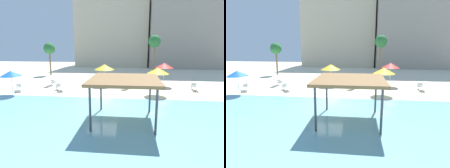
{
  "view_description": "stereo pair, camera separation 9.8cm",
  "coord_description": "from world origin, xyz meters",
  "views": [
    {
      "loc": [
        2.46,
        -15.03,
        4.88
      ],
      "look_at": [
        0.6,
        2.0,
        1.3
      ],
      "focal_mm": 29.15,
      "sensor_mm": 36.0,
      "label": 1
    },
    {
      "loc": [
        2.56,
        -15.02,
        4.88
      ],
      "look_at": [
        0.6,
        2.0,
        1.3
      ],
      "focal_mm": 29.15,
      "sensor_mm": 36.0,
      "label": 2
    }
  ],
  "objects": [
    {
      "name": "lounge_chair_3",
      "position": [
        -10.02,
        3.47,
        0.33
      ],
      "size": [
        1.46,
        1.95,
        0.74
      ],
      "rotation": [
        0.0,
        0.0,
        -1.05
      ],
      "color": "white",
      "rests_on": "ground"
    },
    {
      "name": "lounge_chair_5",
      "position": [
        1.92,
        5.6,
        0.33
      ],
      "size": [
        1.36,
        1.97,
        0.74
      ],
      "rotation": [
        0.0,
        0.0,
        -2.02
      ],
      "color": "white",
      "rests_on": "ground"
    },
    {
      "name": "ground_plane",
      "position": [
        0.0,
        0.0,
        0.0
      ],
      "size": [
        80.0,
        80.0,
        0.0
      ],
      "primitive_type": "plane",
      "color": "beige"
    },
    {
      "name": "palm_tree_0",
      "position": [
        -11.55,
        15.04,
        4.38
      ],
      "size": [
        1.9,
        1.9,
        5.44
      ],
      "color": "brown",
      "rests_on": "ground"
    },
    {
      "name": "beach_umbrella_blue_3",
      "position": [
        -9.56,
        1.73,
        2.2
      ],
      "size": [
        2.04,
        2.04,
        2.48
      ],
      "color": "silver",
      "rests_on": "ground"
    },
    {
      "name": "beach_umbrella_yellow_1",
      "position": [
        -0.96,
        7.45,
        2.31
      ],
      "size": [
        2.46,
        2.46,
        2.65
      ],
      "color": "silver",
      "rests_on": "ground"
    },
    {
      "name": "palm_tree_1",
      "position": [
        5.83,
        14.0,
        5.43
      ],
      "size": [
        1.9,
        1.9,
        6.54
      ],
      "color": "brown",
      "rests_on": "ground"
    },
    {
      "name": "lounge_chair_1",
      "position": [
        -5.54,
        4.12,
        0.33
      ],
      "size": [
        1.55,
        1.91,
        0.74
      ],
      "rotation": [
        0.0,
        0.0,
        -0.99
      ],
      "color": "white",
      "rests_on": "ground"
    },
    {
      "name": "shade_pavilion",
      "position": [
        2.01,
        -3.62,
        2.7
      ],
      "size": [
        4.38,
        4.38,
        2.87
      ],
      "color": "#42474C",
      "rests_on": "ground"
    },
    {
      "name": "beach_umbrella_yellow_0",
      "position": [
        5.09,
        3.55,
        2.45
      ],
      "size": [
        2.17,
        2.17,
        2.75
      ],
      "color": "silver",
      "rests_on": "ground"
    },
    {
      "name": "lagoon_water",
      "position": [
        0.0,
        -5.25,
        0.02
      ],
      "size": [
        44.0,
        13.5,
        0.04
      ],
      "primitive_type": "cube",
      "color": "#7AB7C1",
      "rests_on": "ground"
    },
    {
      "name": "beach_umbrella_red_2",
      "position": [
        6.43,
        7.86,
        2.55
      ],
      "size": [
        2.23,
        2.23,
        2.86
      ],
      "color": "silver",
      "rests_on": "ground"
    },
    {
      "name": "lounge_chair_2",
      "position": [
        -7.58,
        6.18,
        0.33
      ],
      "size": [
        0.93,
        1.97,
        0.74
      ],
      "rotation": [
        0.0,
        0.0,
        -1.75
      ],
      "color": "white",
      "rests_on": "ground"
    },
    {
      "name": "hotel_block_1",
      "position": [
        15.6,
        30.25,
        10.93
      ],
      "size": [
        18.59,
        10.46,
        21.87
      ],
      "primitive_type": "cube",
      "color": "#9E9384",
      "rests_on": "ground"
    },
    {
      "name": "hotel_block_0",
      "position": [
        -2.51,
        32.09,
        7.9
      ],
      "size": [
        16.95,
        10.28,
        15.8
      ],
      "primitive_type": "cube",
      "color": "beige",
      "rests_on": "ground"
    },
    {
      "name": "lounge_chair_6",
      "position": [
        9.57,
        5.91,
        0.33
      ],
      "size": [
        0.86,
        1.96,
        0.74
      ],
      "rotation": [
        0.0,
        0.0,
        -1.71
      ],
      "color": "white",
      "rests_on": "ground"
    }
  ]
}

